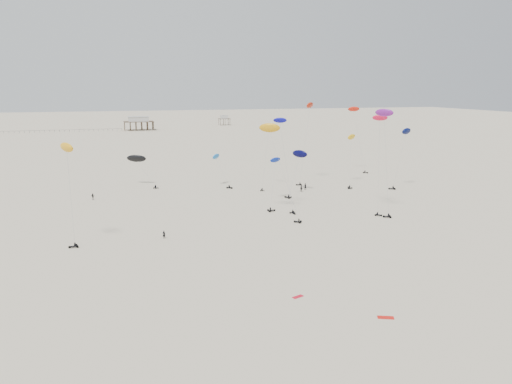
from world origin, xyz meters
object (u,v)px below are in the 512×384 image
object	(u,v)px
spectator_0	(164,238)
pavilion_small	(224,121)
rig_4	(220,165)
rig_0	(379,141)
rig_8	(385,137)
pavilion_main	(139,124)

from	to	relation	value
spectator_0	pavilion_small	bearing A→B (deg)	-78.54
rig_4	rig_0	bearing A→B (deg)	94.51
rig_8	spectator_0	bearing A→B (deg)	116.36
rig_4	rig_8	size ratio (longest dim) A/B	0.42
rig_0	rig_8	size ratio (longest dim) A/B	0.94
pavilion_main	rig_8	distance (m)	267.45
pavilion_main	rig_0	size ratio (longest dim) A/B	0.86
pavilion_main	rig_8	xyz separation A→B (m)	(41.93, -263.73, 14.70)
pavilion_small	rig_8	xyz separation A→B (m)	(-28.07, -293.73, 15.44)
pavilion_main	pavilion_small	distance (m)	76.16
rig_0	rig_4	distance (m)	53.12
pavilion_main	pavilion_small	size ratio (longest dim) A/B	2.33
pavilion_small	rig_8	distance (m)	295.48
rig_0	rig_8	xyz separation A→B (m)	(-0.98, -4.13, 1.50)
spectator_0	rig_0	bearing A→B (deg)	-143.11
rig_4	pavilion_main	bearing A→B (deg)	-120.23
spectator_0	pavilion_main	bearing A→B (deg)	-65.78
rig_0	spectator_0	size ratio (longest dim) A/B	12.43
pavilion_small	spectator_0	distance (m)	310.48
pavilion_small	rig_4	xyz separation A→B (m)	(-58.88, -248.40, 3.28)
rig_8	rig_0	bearing A→B (deg)	7.08
pavilion_small	rig_0	size ratio (longest dim) A/B	0.37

